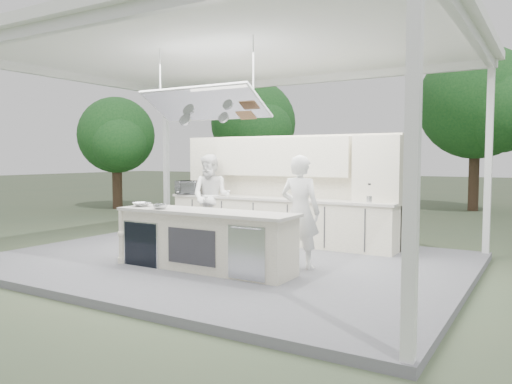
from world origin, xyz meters
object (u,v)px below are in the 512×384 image
Objects in this scene: head_chef at (300,212)px; sous_chef at (211,197)px; demo_island at (204,240)px; back_counter at (278,220)px.

head_chef is 0.99× the size of sous_chef.
sous_chef reaches higher than head_chef.
sous_chef reaches higher than demo_island.
back_counter is 1.56m from sous_chef.
demo_island is 2.99m from sous_chef.
demo_island is 1.70× the size of head_chef.
head_chef is at bearing -41.70° from sous_chef.
back_counter is 2.74× the size of sous_chef.
head_chef reaches higher than back_counter.
sous_chef is at bearing -166.45° from back_counter.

